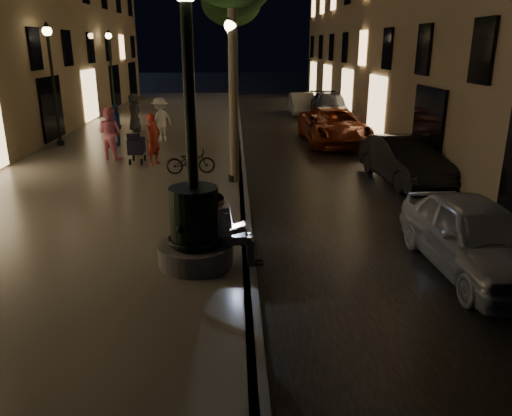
{
  "coord_description": "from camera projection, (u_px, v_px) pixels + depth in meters",
  "views": [
    {
      "loc": [
        -0.25,
        -6.69,
        4.14
      ],
      "look_at": [
        0.18,
        3.0,
        0.96
      ],
      "focal_mm": 35.0,
      "sensor_mm": 36.0,
      "label": 1
    }
  ],
  "objects": [
    {
      "name": "lamp_curb_d",
      "position": [
        232.0,
        58.0,
        37.01
      ],
      "size": [
        0.36,
        0.36,
        4.81
      ],
      "color": "black",
      "rests_on": "promenade"
    },
    {
      "name": "lamp_curb_b",
      "position": [
        232.0,
        67.0,
        21.82
      ],
      "size": [
        0.36,
        0.36,
        4.81
      ],
      "color": "black",
      "rests_on": "promenade"
    },
    {
      "name": "lamp_left_b",
      "position": [
        52.0,
        69.0,
        19.63
      ],
      "size": [
        0.36,
        0.36,
        4.81
      ],
      "color": "black",
      "rests_on": "promenade"
    },
    {
      "name": "pedestrian_pink",
      "position": [
        110.0,
        133.0,
        17.81
      ],
      "size": [
        1.11,
        1.01,
        1.88
      ],
      "primitive_type": "imported",
      "rotation": [
        0.0,
        0.0,
        2.75
      ],
      "color": "pink",
      "rests_on": "promenade"
    },
    {
      "name": "promenade",
      "position": [
        148.0,
        143.0,
        21.69
      ],
      "size": [
        8.0,
        45.0,
        0.2
      ],
      "primitive_type": "cube",
      "color": "slate",
      "rests_on": "ground"
    },
    {
      "name": "ground",
      "position": [
        240.0,
        144.0,
        21.89
      ],
      "size": [
        120.0,
        120.0,
        0.0
      ],
      "primitive_type": "plane",
      "color": "black",
      "rests_on": "ground"
    },
    {
      "name": "tree_third",
      "position": [
        231.0,
        3.0,
        24.72
      ],
      "size": [
        3.0,
        3.0,
        7.2
      ],
      "color": "#6B604C",
      "rests_on": "promenade"
    },
    {
      "name": "cobble_lane",
      "position": [
        308.0,
        143.0,
        22.02
      ],
      "size": [
        6.0,
        45.0,
        0.02
      ],
      "primitive_type": "cube",
      "color": "black",
      "rests_on": "ground"
    },
    {
      "name": "tree_far",
      "position": [
        233.0,
        5.0,
        30.33
      ],
      "size": [
        3.0,
        3.0,
        7.5
      ],
      "color": "#6B604C",
      "rests_on": "promenade"
    },
    {
      "name": "pedestrian_blue",
      "position": [
        116.0,
        125.0,
        20.3
      ],
      "size": [
        0.66,
        1.06,
        1.68
      ],
      "primitive_type": "imported",
      "rotation": [
        0.0,
        0.0,
        4.98
      ],
      "color": "navy",
      "rests_on": "promenade"
    },
    {
      "name": "car_third",
      "position": [
        334.0,
        127.0,
        21.72
      ],
      "size": [
        2.58,
        5.5,
        1.52
      ],
      "primitive_type": "imported",
      "rotation": [
        0.0,
        0.0,
        0.01
      ],
      "color": "maroon",
      "rests_on": "ground"
    },
    {
      "name": "curb_strip",
      "position": [
        240.0,
        142.0,
        21.86
      ],
      "size": [
        0.25,
        45.0,
        0.2
      ],
      "primitive_type": "cube",
      "color": "#59595B",
      "rests_on": "ground"
    },
    {
      "name": "lamp_curb_c",
      "position": [
        232.0,
        61.0,
        29.42
      ],
      "size": [
        0.36,
        0.36,
        4.81
      ],
      "color": "black",
      "rests_on": "promenade"
    },
    {
      "name": "car_fifth",
      "position": [
        302.0,
        104.0,
        30.95
      ],
      "size": [
        1.46,
        4.05,
        1.33
      ],
      "primitive_type": "imported",
      "rotation": [
        0.0,
        0.0,
        -0.01
      ],
      "color": "#A8A8A3",
      "rests_on": "ground"
    },
    {
      "name": "stroller",
      "position": [
        136.0,
        146.0,
        17.29
      ],
      "size": [
        0.51,
        1.18,
        1.21
      ],
      "rotation": [
        0.0,
        0.0,
        0.01
      ],
      "color": "black",
      "rests_on": "promenade"
    },
    {
      "name": "car_rear",
      "position": [
        329.0,
        107.0,
        28.39
      ],
      "size": [
        2.48,
        5.42,
        1.54
      ],
      "primitive_type": "imported",
      "rotation": [
        0.0,
        0.0,
        -0.06
      ],
      "color": "#2D2E32",
      "rests_on": "ground"
    },
    {
      "name": "lamp_left_c",
      "position": [
        111.0,
        61.0,
        29.12
      ],
      "size": [
        0.36,
        0.36,
        4.81
      ],
      "color": "black",
      "rests_on": "promenade"
    },
    {
      "name": "seated_man_laptop",
      "position": [
        228.0,
        227.0,
        9.24
      ],
      "size": [
        1.02,
        0.35,
        1.39
      ],
      "color": "tan",
      "rests_on": "promenade"
    },
    {
      "name": "pedestrian_dark",
      "position": [
        134.0,
        113.0,
        23.69
      ],
      "size": [
        0.86,
        1.02,
        1.77
      ],
      "primitive_type": "imported",
      "rotation": [
        0.0,
        0.0,
        1.98
      ],
      "color": "#2D2D31",
      "rests_on": "promenade"
    },
    {
      "name": "pedestrian_white",
      "position": [
        160.0,
        120.0,
        21.14
      ],
      "size": [
        1.33,
        1.33,
        1.85
      ],
      "primitive_type": "imported",
      "rotation": [
        0.0,
        0.0,
        3.94
      ],
      "color": "white",
      "rests_on": "promenade"
    },
    {
      "name": "pedestrian_red",
      "position": [
        153.0,
        139.0,
        17.04
      ],
      "size": [
        0.69,
        0.76,
        1.75
      ],
      "primitive_type": "imported",
      "rotation": [
        0.0,
        0.0,
        1.04
      ],
      "color": "red",
      "rests_on": "promenade"
    },
    {
      "name": "bicycle",
      "position": [
        191.0,
        161.0,
        15.93
      ],
      "size": [
        1.59,
        0.7,
        0.81
      ],
      "primitive_type": "imported",
      "rotation": [
        0.0,
        0.0,
        1.68
      ],
      "color": "black",
      "rests_on": "promenade"
    },
    {
      "name": "lamp_curb_a",
      "position": [
        232.0,
        78.0,
        14.23
      ],
      "size": [
        0.36,
        0.36,
        4.81
      ],
      "color": "black",
      "rests_on": "promenade"
    },
    {
      "name": "car_second",
      "position": [
        405.0,
        160.0,
        15.6
      ],
      "size": [
        1.94,
        4.44,
        1.42
      ],
      "primitive_type": "imported",
      "rotation": [
        0.0,
        0.0,
        0.1
      ],
      "color": "black",
      "rests_on": "ground"
    },
    {
      "name": "car_front",
      "position": [
        475.0,
        236.0,
        9.4
      ],
      "size": [
        1.8,
        4.21,
        1.42
      ],
      "primitive_type": "imported",
      "rotation": [
        0.0,
        0.0,
        0.03
      ],
      "color": "#B8BDC1",
      "rests_on": "ground"
    },
    {
      "name": "fountain_lamppost",
      "position": [
        194.0,
        213.0,
        9.13
      ],
      "size": [
        1.4,
        1.4,
        5.21
      ],
      "color": "#59595B",
      "rests_on": "promenade"
    }
  ]
}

